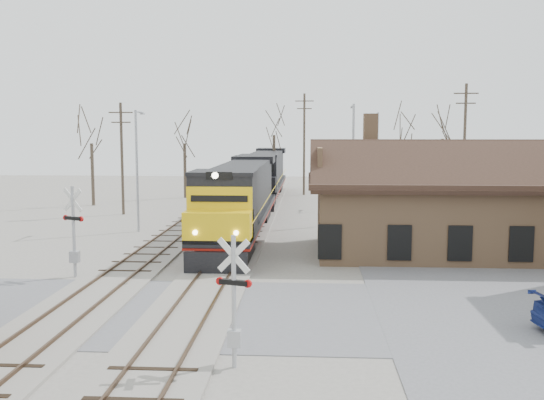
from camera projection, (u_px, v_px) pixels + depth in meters
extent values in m
plane|color=gray|center=(193.00, 311.00, 23.25)|extent=(140.00, 140.00, 0.00)
cube|color=#5C5C60|center=(193.00, 311.00, 23.25)|extent=(60.00, 9.00, 0.03)
cube|color=gray|center=(238.00, 240.00, 38.12)|extent=(3.40, 90.00, 0.12)
cube|color=#473323|center=(227.00, 238.00, 38.15)|extent=(0.08, 90.00, 0.14)
cube|color=#473323|center=(249.00, 238.00, 38.06)|extent=(0.08, 90.00, 0.14)
cube|color=gray|center=(168.00, 239.00, 38.39)|extent=(3.40, 90.00, 0.12)
cube|color=#473323|center=(156.00, 237.00, 38.42)|extent=(0.08, 90.00, 0.14)
cube|color=#473323|center=(179.00, 238.00, 38.33)|extent=(0.08, 90.00, 0.14)
cube|color=#9D7451|center=(443.00, 218.00, 34.20)|extent=(14.00, 8.00, 4.00)
cube|color=black|center=(444.00, 181.00, 33.96)|extent=(15.20, 9.20, 0.30)
cube|color=black|center=(454.00, 165.00, 31.57)|extent=(15.00, 4.71, 2.66)
cube|color=black|center=(436.00, 161.00, 36.13)|extent=(15.00, 4.71, 2.66)
cube|color=#9D7451|center=(370.00, 133.00, 35.39)|extent=(0.80, 0.80, 2.20)
cube|color=black|center=(227.00, 248.00, 32.80)|extent=(2.73, 4.37, 1.09)
cube|color=black|center=(251.00, 213.00, 46.87)|extent=(2.73, 4.37, 1.09)
cube|color=black|center=(241.00, 214.00, 39.74)|extent=(3.28, 21.83, 0.38)
cube|color=maroon|center=(241.00, 218.00, 39.77)|extent=(3.30, 21.83, 0.13)
cube|color=black|center=(243.00, 186.00, 40.90)|extent=(2.84, 15.83, 3.06)
cube|color=black|center=(224.00, 203.00, 31.54)|extent=(3.28, 3.06, 3.06)
cube|color=yellow|center=(219.00, 226.00, 29.80)|extent=(3.28, 1.97, 1.53)
cube|color=black|center=(216.00, 263.00, 28.91)|extent=(3.06, 0.25, 1.09)
cylinder|color=#FFF2CC|center=(215.00, 175.00, 28.52)|extent=(0.31, 0.10, 0.31)
cube|color=black|center=(260.00, 201.00, 54.95)|extent=(2.73, 4.37, 1.09)
cube|color=black|center=(270.00, 187.00, 69.02)|extent=(2.73, 4.37, 1.09)
cube|color=black|center=(265.00, 184.00, 61.89)|extent=(3.28, 21.83, 0.38)
cube|color=maroon|center=(265.00, 187.00, 61.92)|extent=(3.30, 21.83, 0.13)
cube|color=black|center=(266.00, 167.00, 63.05)|extent=(2.84, 15.83, 3.06)
cube|color=black|center=(259.00, 173.00, 53.69)|extent=(3.28, 3.06, 3.06)
cube|color=black|center=(257.00, 186.00, 51.95)|extent=(3.28, 1.97, 1.53)
cube|color=black|center=(256.00, 206.00, 51.06)|extent=(3.06, 0.25, 1.09)
cylinder|color=#A5A8AD|center=(234.00, 302.00, 17.49)|extent=(0.14, 0.14, 3.92)
cube|color=silver|center=(234.00, 256.00, 17.33)|extent=(0.99, 0.34, 1.03)
cube|color=silver|center=(234.00, 256.00, 17.33)|extent=(0.99, 0.34, 1.03)
cube|color=black|center=(234.00, 282.00, 17.42)|extent=(0.89, 0.40, 0.15)
cylinder|color=#B20C0C|center=(220.00, 281.00, 17.58)|extent=(0.25, 0.15, 0.24)
cylinder|color=#B20C0C|center=(248.00, 284.00, 17.27)|extent=(0.25, 0.15, 0.24)
cube|color=#A5A8AD|center=(234.00, 338.00, 17.61)|extent=(0.39, 0.29, 0.49)
cylinder|color=#A5A8AD|center=(74.00, 232.00, 28.48)|extent=(0.15, 0.15, 4.33)
cube|color=silver|center=(73.00, 200.00, 28.31)|extent=(1.06, 0.48, 1.13)
cube|color=silver|center=(73.00, 200.00, 28.31)|extent=(1.06, 0.48, 1.13)
cube|color=black|center=(73.00, 218.00, 28.41)|extent=(0.96, 0.52, 0.16)
cylinder|color=#B20C0C|center=(81.00, 219.00, 28.19)|extent=(0.27, 0.17, 0.26)
cylinder|color=#B20C0C|center=(66.00, 218.00, 28.62)|extent=(0.27, 0.17, 0.26)
cube|color=#A5A8AD|center=(75.00, 257.00, 28.61)|extent=(0.43, 0.32, 0.54)
cylinder|color=#A5A8AD|center=(137.00, 171.00, 41.22)|extent=(0.18, 0.18, 8.30)
cylinder|color=#A5A8AD|center=(139.00, 112.00, 41.66)|extent=(0.12, 1.80, 0.12)
cube|color=#A5A8AD|center=(142.00, 114.00, 42.46)|extent=(0.25, 0.50, 0.12)
cylinder|color=#A5A8AD|center=(353.00, 165.00, 44.61)|extent=(0.18, 0.18, 8.87)
cylinder|color=#A5A8AD|center=(353.00, 106.00, 45.01)|extent=(0.12, 1.80, 0.12)
cube|color=#A5A8AD|center=(352.00, 107.00, 45.82)|extent=(0.25, 0.50, 0.12)
cylinder|color=#A5A8AD|center=(377.00, 160.00, 54.44)|extent=(0.18, 0.18, 8.56)
cylinder|color=#A5A8AD|center=(377.00, 114.00, 54.86)|extent=(0.12, 1.80, 0.12)
cube|color=#A5A8AD|center=(376.00, 115.00, 55.67)|extent=(0.25, 0.50, 0.12)
cylinder|color=#382D23|center=(122.00, 159.00, 49.86)|extent=(0.24, 0.24, 9.20)
cube|color=#382D23|center=(121.00, 112.00, 49.43)|extent=(2.00, 0.10, 0.10)
cube|color=#382D23|center=(121.00, 122.00, 49.52)|extent=(1.60, 0.10, 0.10)
cylinder|color=#382D23|center=(304.00, 145.00, 65.16)|extent=(0.24, 0.24, 10.89)
cube|color=#382D23|center=(304.00, 101.00, 64.63)|extent=(2.00, 0.10, 0.10)
cube|color=#382D23|center=(304.00, 109.00, 64.72)|extent=(1.60, 0.10, 0.10)
cylinder|color=#382D23|center=(464.00, 149.00, 49.96)|extent=(0.24, 0.24, 10.76)
cube|color=#382D23|center=(466.00, 93.00, 49.45)|extent=(2.00, 0.10, 0.10)
cube|color=#382D23|center=(466.00, 103.00, 49.54)|extent=(1.60, 0.10, 0.10)
cylinder|color=#382D23|center=(93.00, 174.00, 56.17)|extent=(0.32, 0.32, 5.77)
cylinder|color=#382D23|center=(185.00, 171.00, 62.66)|extent=(0.32, 0.32, 5.63)
cylinder|color=#382D23|center=(274.00, 163.00, 68.98)|extent=(0.32, 0.32, 6.46)
cylinder|color=#382D23|center=(405.00, 170.00, 60.88)|extent=(0.32, 0.32, 6.03)
cylinder|color=#382D23|center=(442.00, 169.00, 61.56)|extent=(0.32, 0.32, 6.12)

